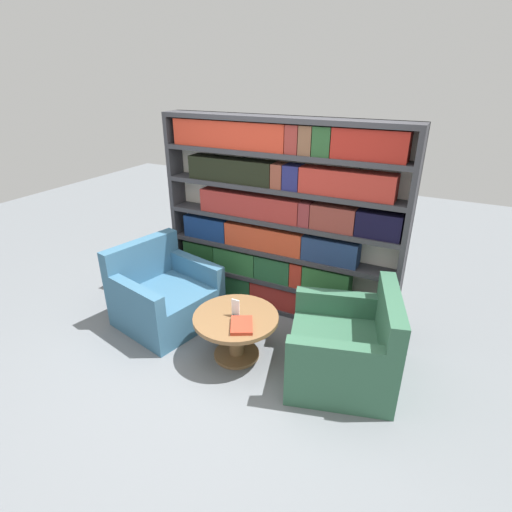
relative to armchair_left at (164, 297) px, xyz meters
The scene contains 7 objects.
ground_plane 1.12m from the armchair_left, 21.58° to the right, with size 14.00×14.00×0.00m, color slate.
bookshelf 1.52m from the armchair_left, 39.43° to the left, with size 2.69×0.30×2.17m.
armchair_left is the anchor object (origin of this frame).
armchair_right 2.04m from the armchair_left, ahead, with size 1.12×1.14×0.88m.
coffee_table 1.04m from the armchair_left, 10.18° to the right, with size 0.82×0.82×0.46m.
table_sign 1.06m from the armchair_left, 10.18° to the right, with size 0.08×0.06×0.18m.
stray_book 1.21m from the armchair_left, 15.24° to the right, with size 0.30×0.33×0.03m.
Camera 1 is at (1.64, -2.54, 2.55)m, focal length 28.00 mm.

